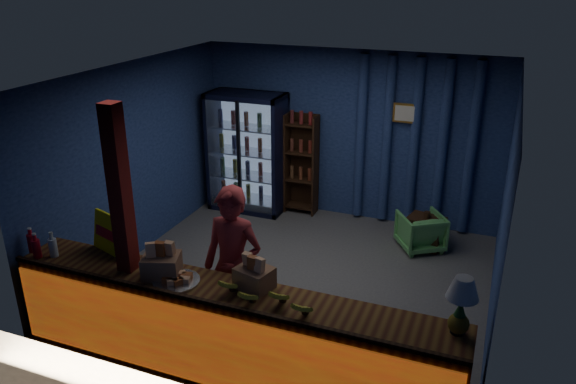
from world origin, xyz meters
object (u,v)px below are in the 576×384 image
object	(u,v)px
shopkeeper	(233,268)
pastry_tray	(177,280)
table_lamp	(463,290)
green_chair	(421,231)

from	to	relation	value
shopkeeper	pastry_tray	xyz separation A→B (m)	(-0.30, -0.57, 0.11)
pastry_tray	table_lamp	world-z (taller)	table_lamp
green_chair	shopkeeper	bearing A→B (deg)	29.21
shopkeeper	table_lamp	bearing A→B (deg)	-10.43
pastry_tray	table_lamp	xyz separation A→B (m)	(2.53, 0.16, 0.37)
shopkeeper	table_lamp	world-z (taller)	shopkeeper
green_chair	table_lamp	world-z (taller)	table_lamp
shopkeeper	table_lamp	xyz separation A→B (m)	(2.23, -0.40, 0.48)
shopkeeper	green_chair	distance (m)	3.24
shopkeeper	green_chair	xyz separation A→B (m)	(1.48, 2.82, -0.60)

